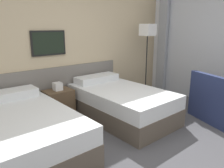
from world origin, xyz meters
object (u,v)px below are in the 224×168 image
object	(u,v)px
floor_lamp	(148,35)
armchair	(222,104)
bed_near_window	(120,103)
bed_near_door	(25,131)
nightstand	(59,103)

from	to	relation	value
floor_lamp	armchair	bearing A→B (deg)	-87.70
armchair	bed_near_window	bearing A→B (deg)	66.81
bed_near_door	nightstand	distance (m)	1.13
bed_near_window	armchair	distance (m)	1.82
bed_near_window	floor_lamp	xyz separation A→B (m)	(1.26, 0.50, 1.18)
nightstand	armchair	distance (m)	2.94
bed_near_door	nightstand	bearing A→B (deg)	40.06
bed_near_window	nightstand	size ratio (longest dim) A/B	2.91
nightstand	armchair	size ratio (longest dim) A/B	0.61
bed_near_door	floor_lamp	bearing A→B (deg)	9.46
floor_lamp	armchair	xyz separation A→B (m)	(0.07, -1.74, -1.18)
bed_near_door	floor_lamp	distance (m)	3.25
armchair	bed_near_door	bearing A→B (deg)	87.76
floor_lamp	armchair	world-z (taller)	floor_lamp
bed_near_window	armchair	world-z (taller)	armchair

